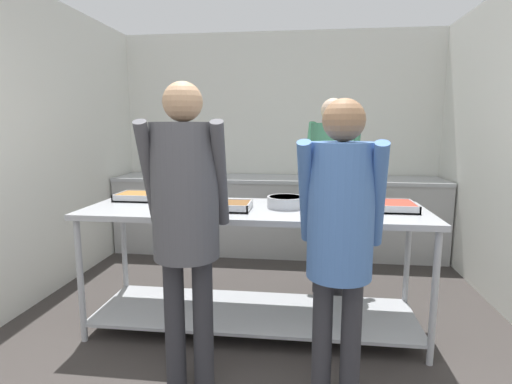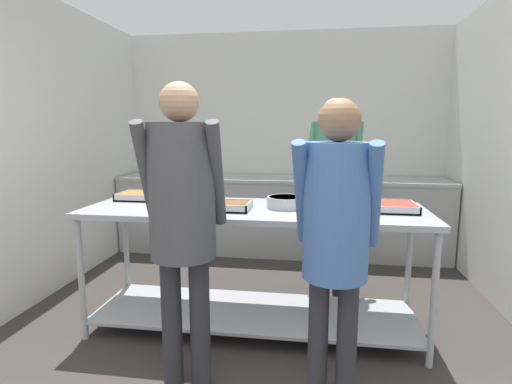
{
  "view_description": "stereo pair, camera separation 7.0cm",
  "coord_description": "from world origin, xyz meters",
  "px_view_note": "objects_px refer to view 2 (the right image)",
  "views": [
    {
      "loc": [
        0.33,
        -1.14,
        1.5
      ],
      "look_at": [
        -0.03,
        1.77,
        1.03
      ],
      "focal_mm": 28.0,
      "sensor_mm": 36.0,
      "label": 1
    },
    {
      "loc": [
        0.4,
        -1.13,
        1.5
      ],
      "look_at": [
        -0.03,
        1.77,
        1.03
      ],
      "focal_mm": 28.0,
      "sensor_mm": 36.0,
      "label": 2
    }
  ],
  "objects_px": {
    "serving_tray_roast": "(219,206)",
    "broccoli_bowl": "(334,207)",
    "guest_serving_right": "(336,225)",
    "guest_serving_left": "(182,207)",
    "sauce_pan": "(286,202)",
    "cook_behind_counter": "(333,176)",
    "water_bottle": "(366,170)",
    "plate_stack": "(176,199)",
    "serving_tray_greens": "(143,196)",
    "serving_tray_vegetables": "(384,207)"
  },
  "relations": [
    {
      "from": "plate_stack",
      "to": "sauce_pan",
      "type": "relative_size",
      "value": 0.55
    },
    {
      "from": "serving_tray_greens",
      "to": "plate_stack",
      "type": "xyz_separation_m",
      "value": [
        0.33,
        -0.13,
        0.0
      ]
    },
    {
      "from": "serving_tray_greens",
      "to": "guest_serving_left",
      "type": "xyz_separation_m",
      "value": [
        0.67,
        -0.97,
        0.13
      ]
    },
    {
      "from": "guest_serving_left",
      "to": "cook_behind_counter",
      "type": "xyz_separation_m",
      "value": [
        0.87,
        1.47,
        0.0
      ]
    },
    {
      "from": "broccoli_bowl",
      "to": "guest_serving_left",
      "type": "distance_m",
      "value": 1.09
    },
    {
      "from": "guest_serving_right",
      "to": "cook_behind_counter",
      "type": "height_order",
      "value": "cook_behind_counter"
    },
    {
      "from": "serving_tray_roast",
      "to": "broccoli_bowl",
      "type": "distance_m",
      "value": 0.81
    },
    {
      "from": "serving_tray_roast",
      "to": "sauce_pan",
      "type": "height_order",
      "value": "sauce_pan"
    },
    {
      "from": "serving_tray_roast",
      "to": "guest_serving_right",
      "type": "bearing_deg",
      "value": -42.9
    },
    {
      "from": "broccoli_bowl",
      "to": "guest_serving_right",
      "type": "bearing_deg",
      "value": -91.92
    },
    {
      "from": "serving_tray_vegetables",
      "to": "guest_serving_left",
      "type": "bearing_deg",
      "value": -145.98
    },
    {
      "from": "sauce_pan",
      "to": "water_bottle",
      "type": "relative_size",
      "value": 1.66
    },
    {
      "from": "broccoli_bowl",
      "to": "water_bottle",
      "type": "relative_size",
      "value": 0.82
    },
    {
      "from": "water_bottle",
      "to": "cook_behind_counter",
      "type": "bearing_deg",
      "value": -110.69
    },
    {
      "from": "serving_tray_roast",
      "to": "water_bottle",
      "type": "xyz_separation_m",
      "value": [
        1.24,
        1.9,
        0.08
      ]
    },
    {
      "from": "serving_tray_vegetables",
      "to": "guest_serving_right",
      "type": "bearing_deg",
      "value": -113.36
    },
    {
      "from": "sauce_pan",
      "to": "water_bottle",
      "type": "xyz_separation_m",
      "value": [
        0.78,
        1.77,
        0.06
      ]
    },
    {
      "from": "guest_serving_left",
      "to": "serving_tray_roast",
      "type": "bearing_deg",
      "value": 86.74
    },
    {
      "from": "serving_tray_greens",
      "to": "serving_tray_vegetables",
      "type": "bearing_deg",
      "value": -5.07
    },
    {
      "from": "serving_tray_vegetables",
      "to": "serving_tray_greens",
      "type": "bearing_deg",
      "value": 174.93
    },
    {
      "from": "serving_tray_vegetables",
      "to": "guest_serving_left",
      "type": "distance_m",
      "value": 1.45
    },
    {
      "from": "serving_tray_roast",
      "to": "cook_behind_counter",
      "type": "bearing_deg",
      "value": 44.06
    },
    {
      "from": "broccoli_bowl",
      "to": "water_bottle",
      "type": "xyz_separation_m",
      "value": [
        0.44,
        1.89,
        0.06
      ]
    },
    {
      "from": "serving_tray_roast",
      "to": "broccoli_bowl",
      "type": "xyz_separation_m",
      "value": [
        0.81,
        0.01,
        0.01
      ]
    },
    {
      "from": "sauce_pan",
      "to": "serving_tray_greens",
      "type": "bearing_deg",
      "value": 171.32
    },
    {
      "from": "broccoli_bowl",
      "to": "serving_tray_vegetables",
      "type": "distance_m",
      "value": 0.37
    },
    {
      "from": "cook_behind_counter",
      "to": "serving_tray_roast",
      "type": "bearing_deg",
      "value": -135.94
    },
    {
      "from": "serving_tray_vegetables",
      "to": "guest_serving_right",
      "type": "height_order",
      "value": "guest_serving_right"
    },
    {
      "from": "serving_tray_roast",
      "to": "guest_serving_left",
      "type": "xyz_separation_m",
      "value": [
        -0.04,
        -0.67,
        0.13
      ]
    },
    {
      "from": "guest_serving_left",
      "to": "serving_tray_greens",
      "type": "bearing_deg",
      "value": 124.52
    },
    {
      "from": "serving_tray_roast",
      "to": "guest_serving_right",
      "type": "height_order",
      "value": "guest_serving_right"
    },
    {
      "from": "sauce_pan",
      "to": "guest_serving_left",
      "type": "xyz_separation_m",
      "value": [
        -0.5,
        -0.79,
        0.11
      ]
    },
    {
      "from": "serving_tray_greens",
      "to": "serving_tray_roast",
      "type": "relative_size",
      "value": 0.82
    },
    {
      "from": "serving_tray_greens",
      "to": "guest_serving_right",
      "type": "xyz_separation_m",
      "value": [
        1.49,
        -1.03,
        0.07
      ]
    },
    {
      "from": "water_bottle",
      "to": "broccoli_bowl",
      "type": "bearing_deg",
      "value": -102.99
    },
    {
      "from": "water_bottle",
      "to": "guest_serving_right",
      "type": "bearing_deg",
      "value": -99.96
    },
    {
      "from": "broccoli_bowl",
      "to": "guest_serving_right",
      "type": "xyz_separation_m",
      "value": [
        -0.02,
        -0.73,
        0.06
      ]
    },
    {
      "from": "guest_serving_left",
      "to": "cook_behind_counter",
      "type": "relative_size",
      "value": 0.99
    },
    {
      "from": "serving_tray_greens",
      "to": "serving_tray_vegetables",
      "type": "relative_size",
      "value": 0.85
    },
    {
      "from": "sauce_pan",
      "to": "plate_stack",
      "type": "bearing_deg",
      "value": 176.93
    },
    {
      "from": "serving_tray_greens",
      "to": "cook_behind_counter",
      "type": "bearing_deg",
      "value": 18.01
    },
    {
      "from": "sauce_pan",
      "to": "guest_serving_right",
      "type": "distance_m",
      "value": 0.91
    },
    {
      "from": "broccoli_bowl",
      "to": "serving_tray_vegetables",
      "type": "bearing_deg",
      "value": 20.87
    },
    {
      "from": "sauce_pan",
      "to": "cook_behind_counter",
      "type": "distance_m",
      "value": 0.78
    },
    {
      "from": "cook_behind_counter",
      "to": "water_bottle",
      "type": "relative_size",
      "value": 7.1
    },
    {
      "from": "serving_tray_vegetables",
      "to": "guest_serving_left",
      "type": "xyz_separation_m",
      "value": [
        -1.2,
        -0.81,
        0.13
      ]
    },
    {
      "from": "guest_serving_left",
      "to": "guest_serving_right",
      "type": "xyz_separation_m",
      "value": [
        0.82,
        -0.06,
        -0.06
      ]
    },
    {
      "from": "serving_tray_roast",
      "to": "serving_tray_vegetables",
      "type": "relative_size",
      "value": 1.04
    },
    {
      "from": "water_bottle",
      "to": "sauce_pan",
      "type": "bearing_deg",
      "value": -113.67
    },
    {
      "from": "serving_tray_roast",
      "to": "guest_serving_left",
      "type": "height_order",
      "value": "guest_serving_left"
    }
  ]
}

